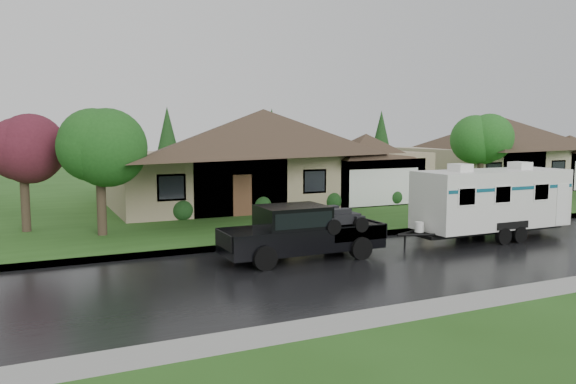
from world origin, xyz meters
The scene contains 12 objects.
ground centered at (0.00, 0.00, 0.00)m, with size 140.00×140.00×0.00m, color #265019.
road centered at (0.00, -2.00, 0.01)m, with size 140.00×8.00×0.01m, color black.
curb centered at (0.00, 2.25, 0.07)m, with size 140.00×0.50×0.15m, color gray.
lawn centered at (0.00, 15.00, 0.07)m, with size 140.00×26.00×0.15m, color #265019.
house_main centered at (2.29, 13.84, 3.59)m, with size 19.44×10.80×6.90m.
house_neighbor centered at (22.27, 14.34, 3.32)m, with size 15.12×9.72×6.45m.
tree_left_green centered at (-8.35, 6.52, 3.91)m, with size 3.28×3.28×5.43m.
tree_red centered at (-11.20, 8.74, 3.69)m, with size 3.09×3.09×5.11m.
tree_right_green centered at (14.71, 9.17, 3.90)m, with size 3.27×3.27×5.41m.
shrub_row centered at (2.00, 9.30, 0.65)m, with size 13.60×1.00×1.00m.
pickup_truck centered at (-2.59, -0.34, 1.02)m, with size 5.70×2.17×1.90m.
travel_trailer centered at (6.21, -0.34, 1.67)m, with size 7.03×2.47×3.15m.
Camera 1 is at (-11.05, -17.55, 4.47)m, focal length 35.00 mm.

